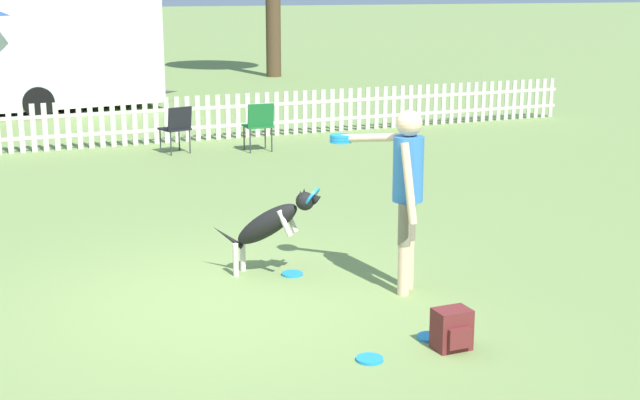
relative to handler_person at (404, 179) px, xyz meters
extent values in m
plane|color=olive|center=(-1.63, 0.32, -1.08)|extent=(240.00, 240.00, 0.00)
cylinder|color=beige|center=(-0.04, -0.11, -0.84)|extent=(0.11, 0.11, 0.48)
cylinder|color=#7A705B|center=(-0.04, -0.11, -0.40)|extent=(0.12, 0.12, 0.39)
cylinder|color=beige|center=(0.09, 0.04, -0.84)|extent=(0.11, 0.11, 0.48)
cylinder|color=#7A705B|center=(0.09, 0.04, -0.40)|extent=(0.12, 0.12, 0.39)
cylinder|color=#3372BF|center=(0.02, -0.03, 0.09)|extent=(0.40, 0.40, 0.60)
sphere|color=beige|center=(0.02, -0.03, 0.52)|extent=(0.24, 0.24, 0.24)
cylinder|color=beige|center=(-0.07, -0.22, 0.01)|extent=(0.13, 0.22, 0.73)
cylinder|color=beige|center=(-0.11, 0.36, 0.33)|extent=(0.55, 0.59, 0.14)
cylinder|color=#1E8CD8|center=(-0.35, 0.63, 0.27)|extent=(0.21, 0.21, 0.02)
cylinder|color=#1E8CD8|center=(-0.35, 0.63, 0.30)|extent=(0.21, 0.21, 0.02)
cylinder|color=#1E8CD8|center=(-0.35, 0.63, 0.33)|extent=(0.21, 0.21, 0.02)
ellipsoid|color=black|center=(-1.02, 0.89, -0.54)|extent=(0.72, 0.68, 0.59)
ellipsoid|color=silver|center=(-1.02, 0.89, -0.59)|extent=(0.38, 0.36, 0.30)
sphere|color=black|center=(-0.73, 0.63, -0.28)|extent=(0.18, 0.18, 0.18)
cone|color=black|center=(-0.67, 0.58, -0.23)|extent=(0.18, 0.18, 0.15)
cylinder|color=#1E8CD8|center=(-0.67, 0.58, -0.23)|extent=(0.24, 0.25, 0.19)
cone|color=black|center=(-0.71, 0.69, -0.21)|extent=(0.05, 0.05, 0.08)
cone|color=black|center=(-0.78, 0.61, -0.21)|extent=(0.05, 0.05, 0.08)
cylinder|color=silver|center=(-1.19, 1.16, -0.91)|extent=(0.06, 0.06, 0.33)
cylinder|color=silver|center=(-1.31, 1.03, -0.91)|extent=(0.06, 0.06, 0.33)
cylinder|color=silver|center=(-0.81, 0.81, -0.50)|extent=(0.16, 0.15, 0.26)
cylinder|color=silver|center=(-0.91, 0.69, -0.50)|extent=(0.16, 0.15, 0.26)
cone|color=black|center=(-1.34, 1.18, -0.71)|extent=(0.29, 0.27, 0.23)
cylinder|color=#1E8CD8|center=(-0.78, 0.84, -1.07)|extent=(0.21, 0.21, 0.02)
cylinder|color=#1E8CD8|center=(-1.00, -1.34, -1.07)|extent=(0.21, 0.21, 0.02)
cylinder|color=#1E8CD8|center=(-0.35, -1.13, -1.07)|extent=(0.21, 0.21, 0.02)
cube|color=maroon|center=(-0.30, -1.38, -0.92)|extent=(0.28, 0.21, 0.33)
cube|color=maroon|center=(-0.30, -1.50, -0.95)|extent=(0.20, 0.04, 0.16)
cube|color=beige|center=(-1.63, 8.88, -0.83)|extent=(20.42, 0.04, 0.06)
cube|color=beige|center=(-1.63, 8.88, -0.47)|extent=(20.42, 0.04, 0.06)
cube|color=beige|center=(-2.80, 8.88, -0.66)|extent=(0.09, 0.02, 0.84)
cube|color=beige|center=(-2.61, 8.88, -0.66)|extent=(0.09, 0.02, 0.84)
cube|color=beige|center=(-2.41, 8.88, -0.66)|extent=(0.09, 0.02, 0.84)
cube|color=beige|center=(-2.22, 8.88, -0.66)|extent=(0.09, 0.02, 0.84)
cube|color=beige|center=(-2.02, 8.88, -0.66)|extent=(0.09, 0.02, 0.84)
cube|color=beige|center=(-1.83, 8.88, -0.66)|extent=(0.09, 0.02, 0.84)
cube|color=beige|center=(-1.63, 8.88, -0.66)|extent=(0.09, 0.02, 0.84)
cube|color=beige|center=(-1.44, 8.88, -0.66)|extent=(0.09, 0.02, 0.84)
cube|color=beige|center=(-1.24, 8.88, -0.66)|extent=(0.09, 0.02, 0.84)
cube|color=beige|center=(-1.05, 8.88, -0.66)|extent=(0.09, 0.02, 0.84)
cube|color=beige|center=(-0.86, 8.88, -0.66)|extent=(0.09, 0.02, 0.84)
cube|color=beige|center=(-0.66, 8.88, -0.66)|extent=(0.09, 0.02, 0.84)
cube|color=beige|center=(-0.47, 8.88, -0.66)|extent=(0.09, 0.02, 0.84)
cube|color=beige|center=(-0.27, 8.88, -0.66)|extent=(0.09, 0.02, 0.84)
cube|color=beige|center=(-0.08, 8.88, -0.66)|extent=(0.09, 0.02, 0.84)
cube|color=beige|center=(0.12, 8.88, -0.66)|extent=(0.09, 0.02, 0.84)
cube|color=beige|center=(0.31, 8.88, -0.66)|extent=(0.09, 0.02, 0.84)
cube|color=beige|center=(0.51, 8.88, -0.66)|extent=(0.09, 0.02, 0.84)
cube|color=beige|center=(0.70, 8.88, -0.66)|extent=(0.09, 0.02, 0.84)
cube|color=beige|center=(0.89, 8.88, -0.66)|extent=(0.09, 0.02, 0.84)
cube|color=beige|center=(1.09, 8.88, -0.66)|extent=(0.09, 0.02, 0.84)
cube|color=beige|center=(1.28, 8.88, -0.66)|extent=(0.09, 0.02, 0.84)
cube|color=beige|center=(1.48, 8.88, -0.66)|extent=(0.09, 0.02, 0.84)
cube|color=beige|center=(1.67, 8.88, -0.66)|extent=(0.09, 0.02, 0.84)
cube|color=beige|center=(1.87, 8.88, -0.66)|extent=(0.09, 0.02, 0.84)
cube|color=beige|center=(2.06, 8.88, -0.66)|extent=(0.09, 0.02, 0.84)
cube|color=beige|center=(2.26, 8.88, -0.66)|extent=(0.09, 0.02, 0.84)
cube|color=beige|center=(2.45, 8.88, -0.66)|extent=(0.09, 0.02, 0.84)
cube|color=beige|center=(2.65, 8.88, -0.66)|extent=(0.09, 0.02, 0.84)
cube|color=beige|center=(2.84, 8.88, -0.66)|extent=(0.09, 0.02, 0.84)
cube|color=beige|center=(3.03, 8.88, -0.66)|extent=(0.09, 0.02, 0.84)
cube|color=beige|center=(3.23, 8.88, -0.66)|extent=(0.09, 0.02, 0.84)
cube|color=beige|center=(3.42, 8.88, -0.66)|extent=(0.09, 0.02, 0.84)
cube|color=beige|center=(3.62, 8.88, -0.66)|extent=(0.09, 0.02, 0.84)
cube|color=beige|center=(3.81, 8.88, -0.66)|extent=(0.09, 0.02, 0.84)
cube|color=beige|center=(4.01, 8.88, -0.66)|extent=(0.09, 0.02, 0.84)
cube|color=beige|center=(4.20, 8.88, -0.66)|extent=(0.09, 0.02, 0.84)
cube|color=beige|center=(4.40, 8.88, -0.66)|extent=(0.09, 0.02, 0.84)
cube|color=beige|center=(4.59, 8.88, -0.66)|extent=(0.09, 0.02, 0.84)
cube|color=beige|center=(4.79, 8.88, -0.66)|extent=(0.09, 0.02, 0.84)
cube|color=beige|center=(4.98, 8.88, -0.66)|extent=(0.09, 0.02, 0.84)
cube|color=beige|center=(5.17, 8.88, -0.66)|extent=(0.09, 0.02, 0.84)
cube|color=beige|center=(5.37, 8.88, -0.66)|extent=(0.09, 0.02, 0.84)
cube|color=beige|center=(5.56, 8.88, -0.66)|extent=(0.09, 0.02, 0.84)
cube|color=beige|center=(5.76, 8.88, -0.66)|extent=(0.09, 0.02, 0.84)
cube|color=beige|center=(5.95, 8.88, -0.66)|extent=(0.09, 0.02, 0.84)
cube|color=beige|center=(6.15, 8.88, -0.66)|extent=(0.09, 0.02, 0.84)
cube|color=beige|center=(6.34, 8.88, -0.66)|extent=(0.09, 0.02, 0.84)
cube|color=beige|center=(6.54, 8.88, -0.66)|extent=(0.09, 0.02, 0.84)
cube|color=beige|center=(6.73, 8.88, -0.66)|extent=(0.09, 0.02, 0.84)
cube|color=beige|center=(6.92, 8.88, -0.66)|extent=(0.09, 0.02, 0.84)
cube|color=beige|center=(7.12, 8.88, -0.66)|extent=(0.09, 0.02, 0.84)
cube|color=beige|center=(7.31, 8.88, -0.66)|extent=(0.09, 0.02, 0.84)
cube|color=beige|center=(7.51, 8.88, -0.66)|extent=(0.09, 0.02, 0.84)
cube|color=beige|center=(7.70, 8.88, -0.66)|extent=(0.09, 0.02, 0.84)
cube|color=beige|center=(7.90, 8.88, -0.66)|extent=(0.09, 0.02, 0.84)
cube|color=beige|center=(8.09, 8.88, -0.66)|extent=(0.09, 0.02, 0.84)
cube|color=beige|center=(8.29, 8.88, -0.66)|extent=(0.09, 0.02, 0.84)
cube|color=beige|center=(8.48, 8.88, -0.66)|extent=(0.09, 0.02, 0.84)
cylinder|color=#333338|center=(1.40, 7.68, -0.86)|extent=(0.02, 0.02, 0.44)
cylinder|color=#333338|center=(1.01, 7.70, -0.86)|extent=(0.02, 0.02, 0.44)
cylinder|color=#333338|center=(1.38, 7.29, -0.86)|extent=(0.02, 0.02, 0.44)
cylinder|color=#333338|center=(0.99, 7.31, -0.86)|extent=(0.02, 0.02, 0.44)
cube|color=#19662D|center=(1.19, 7.49, -0.65)|extent=(0.48, 0.48, 0.03)
cube|color=#19662D|center=(1.18, 7.29, -0.44)|extent=(0.46, 0.11, 0.41)
cylinder|color=#333338|center=(-0.06, 8.07, -0.87)|extent=(0.02, 0.02, 0.42)
cylinder|color=#333338|center=(-0.42, 7.98, -0.87)|extent=(0.02, 0.02, 0.42)
cylinder|color=#333338|center=(0.04, 7.72, -0.87)|extent=(0.02, 0.02, 0.42)
cylinder|color=#333338|center=(-0.32, 7.62, -0.87)|extent=(0.02, 0.02, 0.42)
cube|color=black|center=(-0.19, 7.85, -0.66)|extent=(0.53, 0.53, 0.03)
cube|color=black|center=(-0.14, 7.66, -0.46)|extent=(0.44, 0.19, 0.40)
cube|color=white|center=(-1.47, 14.29, 0.35)|extent=(5.01, 2.94, 2.56)
cone|color=#3F3F42|center=(1.25, 14.72, -0.83)|extent=(0.82, 0.32, 0.20)
cylinder|color=black|center=(-2.23, 15.31, -0.74)|extent=(0.70, 0.28, 0.68)
cylinder|color=black|center=(-1.89, 13.10, -0.74)|extent=(0.70, 0.28, 0.68)
camera|label=1|loc=(-3.85, -7.03, 1.72)|focal=50.00mm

